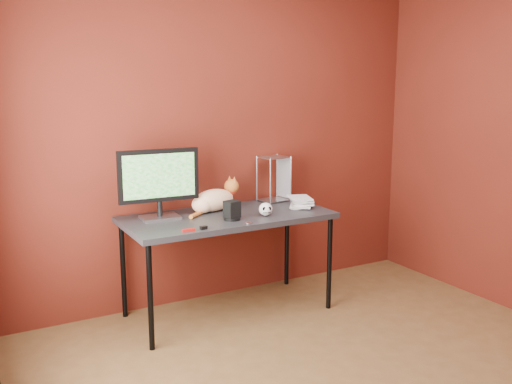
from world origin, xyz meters
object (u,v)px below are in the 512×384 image
cat (214,200)px  book_stack (291,152)px  skull_mug (266,209)px  speaker (232,211)px  monitor (159,180)px  desk (228,221)px

cat → book_stack: bearing=-27.9°
cat → skull_mug: cat is taller
speaker → book_stack: bearing=2.1°
monitor → skull_mug: monitor is taller
desk → speaker: 0.19m
desk → monitor: size_ratio=2.64×
desk → book_stack: bearing=1.2°
monitor → book_stack: book_stack is taller
monitor → book_stack: (1.02, -0.11, 0.15)m
desk → skull_mug: bearing=-36.2°
desk → monitor: bearing=165.8°
skull_mug → book_stack: 0.53m
desk → book_stack: 0.73m
book_stack → monitor: bearing=174.0°
monitor → speaker: monitor is taller
monitor → cat: size_ratio=1.17×
monitor → desk: bearing=-10.5°
speaker → book_stack: 0.71m
desk → speaker: (-0.04, -0.15, 0.11)m
monitor → cat: monitor is taller
desk → book_stack: book_stack is taller
monitor → book_stack: bearing=-2.4°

